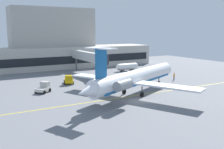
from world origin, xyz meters
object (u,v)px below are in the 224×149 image
object	(u,v)px
regional_jet	(135,78)
baggage_tug	(69,80)
marshaller	(174,76)
fuel_tank	(127,67)
pushback_tractor	(44,88)

from	to	relation	value
regional_jet	baggage_tug	distance (m)	17.23
baggage_tug	marshaller	distance (m)	24.87
regional_jet	baggage_tug	xyz separation A→B (m)	(-7.04, 15.57, -2.23)
fuel_tank	regional_jet	bearing A→B (deg)	-120.20
pushback_tractor	marshaller	world-z (taller)	pushback_tractor
baggage_tug	marshaller	size ratio (longest dim) A/B	2.03
baggage_tug	regional_jet	bearing A→B (deg)	-65.68
regional_jet	marshaller	bearing A→B (deg)	23.99
fuel_tank	marshaller	xyz separation A→B (m)	(1.75, -17.90, -0.32)
regional_jet	fuel_tank	bearing A→B (deg)	59.80
pushback_tractor	fuel_tank	xyz separation A→B (m)	(28.79, 14.96, 0.35)
baggage_tug	pushback_tractor	world-z (taller)	pushback_tractor
regional_jet	fuel_tank	world-z (taller)	regional_jet
regional_jet	baggage_tug	world-z (taller)	regional_jet
regional_jet	fuel_tank	distance (m)	29.23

